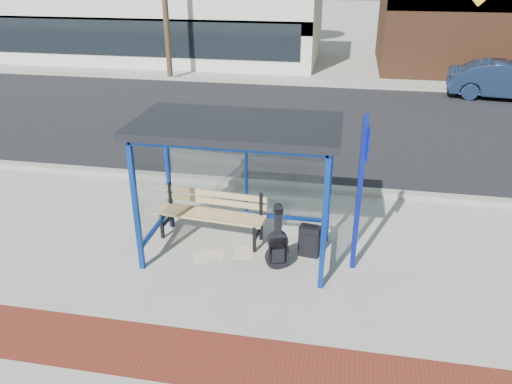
% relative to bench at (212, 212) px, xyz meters
% --- Properties ---
extents(ground, '(120.00, 120.00, 0.00)m').
position_rel_bench_xyz_m(ground, '(0.59, -0.47, -0.54)').
color(ground, '#B2ADA0').
rests_on(ground, ground).
extents(brick_paver_strip, '(60.00, 1.00, 0.01)m').
position_rel_bench_xyz_m(brick_paver_strip, '(0.59, -3.07, -0.53)').
color(brick_paver_strip, maroon).
rests_on(brick_paver_strip, ground).
extents(curb_near, '(60.00, 0.25, 0.12)m').
position_rel_bench_xyz_m(curb_near, '(0.59, 2.43, -0.48)').
color(curb_near, gray).
rests_on(curb_near, ground).
extents(street_asphalt, '(60.00, 10.00, 0.00)m').
position_rel_bench_xyz_m(street_asphalt, '(0.59, 7.53, -0.54)').
color(street_asphalt, black).
rests_on(street_asphalt, ground).
extents(curb_far, '(60.00, 0.25, 0.12)m').
position_rel_bench_xyz_m(curb_far, '(0.59, 12.63, -0.48)').
color(curb_far, gray).
rests_on(curb_far, ground).
extents(far_sidewalk, '(60.00, 4.00, 0.01)m').
position_rel_bench_xyz_m(far_sidewalk, '(0.59, 14.53, -0.53)').
color(far_sidewalk, '#B2ADA0').
rests_on(far_sidewalk, ground).
extents(bus_shelter, '(3.30, 1.80, 2.42)m').
position_rel_bench_xyz_m(bus_shelter, '(0.59, -0.40, 1.53)').
color(bus_shelter, '#0D3395').
rests_on(bus_shelter, ground).
extents(storefront_white, '(18.00, 6.04, 4.00)m').
position_rel_bench_xyz_m(storefront_white, '(-8.41, 17.52, 1.46)').
color(storefront_white, silver).
rests_on(storefront_white, ground).
extents(bench, '(2.05, 0.66, 0.95)m').
position_rel_bench_xyz_m(bench, '(0.00, 0.00, 0.00)').
color(bench, black).
rests_on(bench, ground).
extents(guitar_bag, '(0.43, 0.25, 1.13)m').
position_rel_bench_xyz_m(guitar_bag, '(1.34, -0.80, -0.12)').
color(guitar_bag, black).
rests_on(guitar_bag, ground).
extents(suitcase, '(0.38, 0.28, 0.62)m').
position_rel_bench_xyz_m(suitcase, '(1.83, -0.30, -0.25)').
color(suitcase, black).
rests_on(suitcase, ground).
extents(backpack, '(0.33, 0.30, 0.38)m').
position_rel_bench_xyz_m(backpack, '(1.36, -0.59, -0.36)').
color(backpack, '#2E2D19').
rests_on(backpack, ground).
extents(sign_post, '(0.12, 0.34, 2.68)m').
position_rel_bench_xyz_m(sign_post, '(2.60, -0.55, 0.97)').
color(sign_post, '#0E1A9C').
rests_on(sign_post, ground).
extents(newspaper_a, '(0.32, 0.38, 0.01)m').
position_rel_bench_xyz_m(newspaper_a, '(0.23, -0.60, -0.54)').
color(newspaper_a, white).
rests_on(newspaper_a, ground).
extents(newspaper_b, '(0.42, 0.46, 0.01)m').
position_rel_bench_xyz_m(newspaper_b, '(-0.01, -0.72, -0.53)').
color(newspaper_b, white).
rests_on(newspaper_b, ground).
extents(newspaper_c, '(0.37, 0.45, 0.01)m').
position_rel_bench_xyz_m(newspaper_c, '(0.69, -0.45, -0.53)').
color(newspaper_c, white).
rests_on(newspaper_c, ground).
extents(parked_car, '(4.27, 1.93, 1.36)m').
position_rel_bench_xyz_m(parked_car, '(8.00, 11.87, 0.14)').
color(parked_car, '#172642').
rests_on(parked_car, ground).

